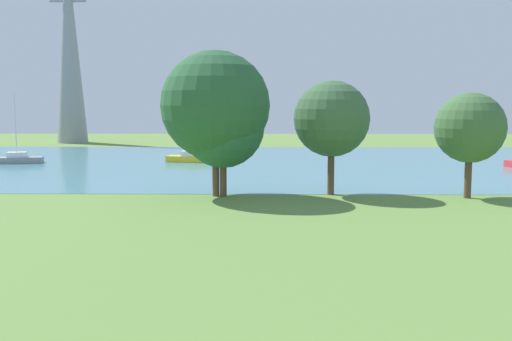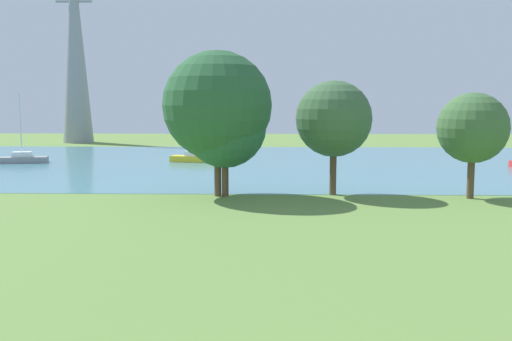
% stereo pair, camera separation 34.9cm
% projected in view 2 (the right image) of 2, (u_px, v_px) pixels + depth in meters
% --- Properties ---
extents(ground_plane, '(160.00, 160.00, 0.00)m').
position_uv_depth(ground_plane, '(280.00, 219.00, 30.90)').
color(ground_plane, olive).
extents(water_surface, '(140.00, 40.00, 0.02)m').
position_uv_depth(water_surface, '(277.00, 163.00, 58.70)').
color(water_surface, teal).
rests_on(water_surface, ground).
extents(sailboat_gray, '(5.00, 2.38, 6.87)m').
position_uv_depth(sailboat_gray, '(22.00, 158.00, 58.42)').
color(sailboat_gray, gray).
rests_on(sailboat_gray, water_surface).
extents(sailboat_yellow, '(5.01, 2.50, 7.71)m').
position_uv_depth(sailboat_yellow, '(195.00, 157.00, 59.45)').
color(sailboat_yellow, yellow).
rests_on(sailboat_yellow, water_surface).
extents(tree_mid_shore, '(6.97, 6.97, 9.32)m').
position_uv_depth(tree_mid_shore, '(217.00, 105.00, 37.62)').
color(tree_mid_shore, brown).
rests_on(tree_mid_shore, ground).
extents(tree_west_near, '(5.32, 5.32, 7.16)m').
position_uv_depth(tree_west_near, '(225.00, 126.00, 37.71)').
color(tree_west_near, brown).
rests_on(tree_west_near, ground).
extents(tree_east_near, '(4.94, 4.94, 7.44)m').
position_uv_depth(tree_east_near, '(334.00, 119.00, 38.24)').
color(tree_east_near, brown).
rests_on(tree_east_near, ground).
extents(tree_east_far, '(4.40, 4.40, 6.65)m').
position_uv_depth(tree_east_far, '(473.00, 128.00, 36.83)').
color(tree_east_far, brown).
rests_on(tree_east_far, ground).
extents(electricity_pylon, '(6.40, 4.40, 29.14)m').
position_uv_depth(electricity_pylon, '(75.00, 42.00, 85.78)').
color(electricity_pylon, gray).
rests_on(electricity_pylon, ground).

